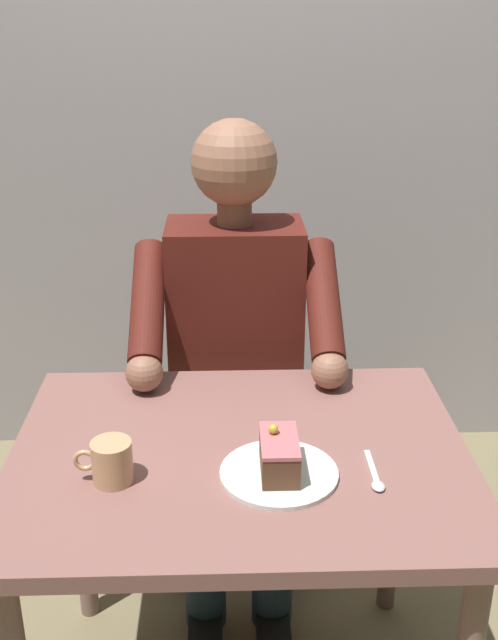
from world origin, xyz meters
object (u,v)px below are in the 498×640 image
object	(u,v)px
cake_slice	(279,455)
coffee_cup	(111,461)
chair	(235,388)
dining_table	(240,488)
dessert_spoon	(375,477)
seated_person	(236,358)

from	to	relation	value
cake_slice	coffee_cup	distance (m)	0.32
chair	dining_table	bearing A→B (deg)	90.00
coffee_cup	dessert_spoon	size ratio (longest dim) A/B	0.80
dessert_spoon	cake_slice	bearing A→B (deg)	-5.28
cake_slice	dessert_spoon	bearing A→B (deg)	174.72
dining_table	seated_person	world-z (taller)	seated_person
chair	coffee_cup	bearing A→B (deg)	71.88
dessert_spoon	seated_person	bearing A→B (deg)	-66.54
dining_table	chair	xyz separation A→B (m)	(0.00, -0.66, -0.11)
chair	seated_person	world-z (taller)	seated_person
seated_person	cake_slice	world-z (taller)	seated_person
dining_table	cake_slice	bearing A→B (deg)	128.58
chair	coffee_cup	world-z (taller)	chair
chair	coffee_cup	distance (m)	0.84
dining_table	cake_slice	distance (m)	0.18
chair	dessert_spoon	bearing A→B (deg)	108.73
dining_table	seated_person	xyz separation A→B (m)	(-0.00, -0.49, 0.07)
seated_person	dining_table	bearing A→B (deg)	90.00
coffee_cup	cake_slice	bearing A→B (deg)	-178.74
dining_table	coffee_cup	bearing A→B (deg)	22.04
coffee_cup	dessert_spoon	bearing A→B (deg)	178.86
chair	seated_person	bearing A→B (deg)	90.00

